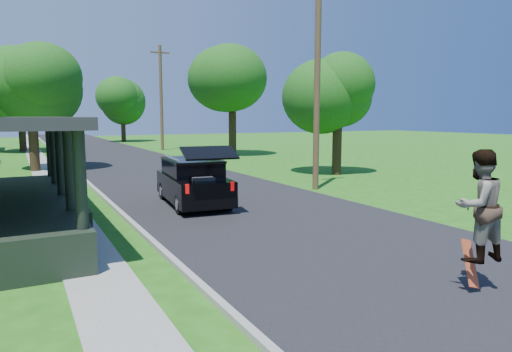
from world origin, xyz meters
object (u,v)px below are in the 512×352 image
black_suv (193,181)px  skateboarder (479,206)px  tree_right_near (337,89)px  utility_pole_near (317,73)px

black_suv → skateboarder: size_ratio=2.46×
tree_right_near → utility_pole_near: (-3.93, -3.71, 0.35)m
black_suv → tree_right_near: size_ratio=0.71×
utility_pole_near → skateboarder: bearing=-120.9°
tree_right_near → skateboarder: bearing=-119.2°
black_suv → utility_pole_near: bearing=14.3°
utility_pole_near → black_suv: bearing=178.8°
tree_right_near → utility_pole_near: utility_pole_near is taller
black_suv → utility_pole_near: utility_pole_near is taller
skateboarder → utility_pole_near: utility_pole_near is taller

